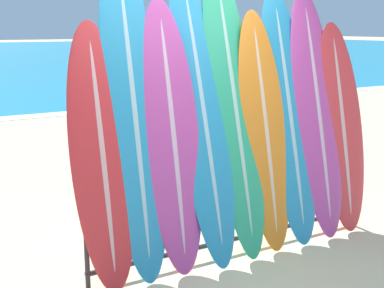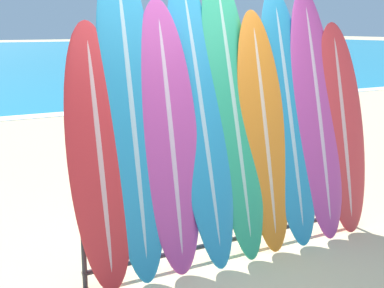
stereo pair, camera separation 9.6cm
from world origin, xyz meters
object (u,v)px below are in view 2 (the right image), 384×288
surfboard_slot_4 (233,110)px  surfboard_slot_7 (317,114)px  surfboard_slot_0 (99,157)px  surfboard_slot_3 (201,117)px  surfboard_slot_6 (289,117)px  person_near_water (251,112)px  surfboard_slot_2 (170,138)px  surfboard_slot_8 (342,128)px  surfboard_slot_1 (131,118)px  person_mid_beach (145,81)px  surfboard_rack (235,204)px  surfboard_slot_5 (264,131)px

surfboard_slot_4 → surfboard_slot_7: surfboard_slot_4 is taller
surfboard_slot_0 → surfboard_slot_3: surfboard_slot_3 is taller
surfboard_slot_6 → surfboard_slot_7: size_ratio=1.00×
surfboard_slot_7 → person_near_water: 2.50m
surfboard_slot_0 → surfboard_slot_2: surfboard_slot_2 is taller
surfboard_slot_8 → person_near_water: (0.58, 2.35, -0.21)m
surfboard_slot_8 → person_near_water: size_ratio=1.37×
surfboard_slot_1 → person_near_water: size_ratio=1.74×
surfboard_slot_8 → surfboard_slot_0: bearing=180.0°
surfboard_slot_2 → person_mid_beach: size_ratio=1.38×
surfboard_slot_0 → surfboard_rack: bearing=-0.7°
surfboard_slot_2 → surfboard_slot_4: (0.67, 0.07, 0.17)m
surfboard_slot_7 → person_near_water: bearing=69.2°
surfboard_slot_0 → surfboard_slot_1: (0.30, 0.05, 0.28)m
surfboard_slot_1 → person_mid_beach: size_ratio=1.60×
surfboard_slot_2 → surfboard_slot_5: bearing=0.3°
surfboard_slot_6 → surfboard_slot_8: 0.66m
surfboard_rack → surfboard_slot_2: bearing=178.0°
surfboard_rack → surfboard_slot_0: size_ratio=1.39×
surfboard_slot_0 → surfboard_slot_3: (0.95, 0.07, 0.22)m
surfboard_slot_2 → person_near_water: (2.50, 2.34, -0.30)m
surfboard_slot_3 → surfboard_slot_6: 0.95m
surfboard_slot_2 → surfboard_slot_3: bearing=11.4°
person_near_water → surfboard_slot_2: bearing=-90.9°
surfboard_slot_3 → surfboard_slot_6: (0.95, -0.02, -0.07)m
surfboard_slot_1 → surfboard_slot_6: 1.60m
surfboard_slot_4 → surfboard_slot_7: bearing=-2.7°
surfboard_slot_1 → surfboard_slot_0: bearing=-169.7°
surfboard_slot_0 → surfboard_slot_5: bearing=0.4°
surfboard_rack → surfboard_slot_2: surfboard_slot_2 is taller
surfboard_slot_4 → surfboard_slot_3: bearing=-178.7°
surfboard_slot_3 → surfboard_slot_0: bearing=-175.5°
surfboard_slot_3 → surfboard_slot_8: bearing=-2.8°
surfboard_rack → person_near_water: person_near_water is taller
surfboard_slot_6 → person_near_water: (1.22, 2.30, -0.37)m
surfboard_slot_7 → surfboard_slot_2: bearing=-178.9°
surfboard_slot_2 → surfboard_slot_7: bearing=1.1°
surfboard_slot_0 → person_near_water: bearing=37.1°
surfboard_slot_2 → surfboard_slot_6: bearing=2.0°
surfboard_rack → surfboard_slot_8: surfboard_slot_8 is taller
surfboard_slot_3 → person_mid_beach: 6.90m
surfboard_rack → surfboard_slot_6: 0.97m
surfboard_slot_6 → surfboard_slot_4: bearing=177.2°
surfboard_slot_7 → person_near_water: size_ratio=1.58×
surfboard_slot_6 → surfboard_slot_8: surfboard_slot_6 is taller
surfboard_slot_0 → surfboard_slot_8: 2.53m
surfboard_slot_6 → surfboard_slot_3: bearing=178.6°
surfboard_slot_8 → surfboard_slot_6: bearing=175.2°
surfboard_slot_8 → surfboard_slot_2: bearing=179.7°
person_near_water → person_mid_beach: person_mid_beach is taller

